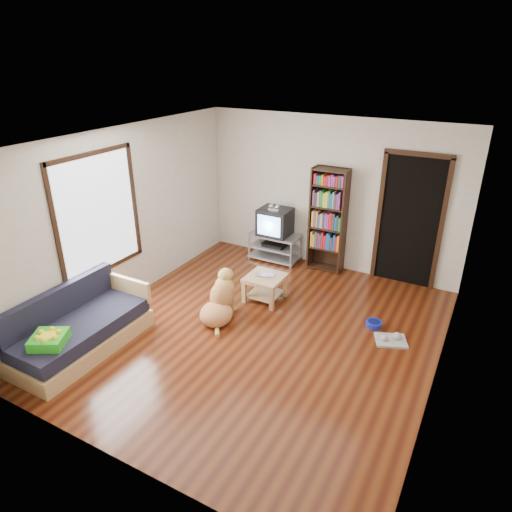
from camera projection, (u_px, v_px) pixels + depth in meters
The scene contains 18 objects.
ground at pixel (260, 333), 6.25m from camera, with size 5.00×5.00×0.00m, color #5B280F.
ceiling at pixel (261, 141), 5.17m from camera, with size 5.00×5.00×0.00m, color white.
wall_back at pixel (330, 195), 7.70m from camera, with size 4.50×4.50×0.00m, color beige.
wall_front at pixel (116, 353), 3.71m from camera, with size 4.50×4.50×0.00m, color beige.
wall_left at pixel (125, 217), 6.69m from camera, with size 5.00×5.00×0.00m, color beige.
wall_right at pixel (451, 287), 4.73m from camera, with size 5.00×5.00×0.00m, color beige.
green_cushion at pixel (49, 340), 5.28m from camera, with size 0.37×0.37×0.12m, color green.
laptop at pixel (264, 276), 6.90m from camera, with size 0.29×0.19×0.02m, color silver.
dog_bowl at pixel (374, 324), 6.38m from camera, with size 0.22×0.22×0.08m, color #16239C.
grey_rag at pixel (391, 341), 6.06m from camera, with size 0.40×0.32×0.03m, color #A9A9A9.
window at pixel (98, 214), 6.20m from camera, with size 0.03×1.46×1.70m.
doorway at pixel (410, 218), 7.17m from camera, with size 1.03×0.05×2.19m.
tv_stand at pixel (275, 246), 8.32m from camera, with size 0.90×0.45×0.50m.
crt_tv at pixel (276, 221), 8.14m from camera, with size 0.55×0.52×0.58m.
bookshelf at pixel (328, 215), 7.68m from camera, with size 0.60×0.30×1.80m.
sofa at pixel (81, 330), 5.85m from camera, with size 0.80×1.80×0.80m.
coffee_table at pixel (265, 283), 6.98m from camera, with size 0.55×0.55×0.40m.
dog at pixel (220, 302), 6.48m from camera, with size 0.51×0.87×0.74m.
Camera 1 is at (2.46, -4.63, 3.56)m, focal length 32.00 mm.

